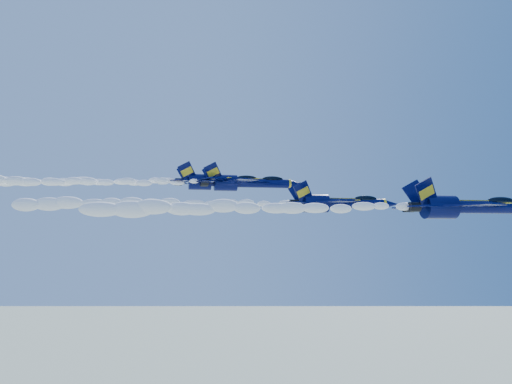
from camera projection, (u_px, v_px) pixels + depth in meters
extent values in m
cylinder|color=#050A3B|center=(488.00, 207.00, 61.01)|extent=(9.45, 1.58, 1.58)
ellipsoid|color=#050A3B|center=(439.00, 207.00, 59.69)|extent=(1.64, 2.84, 6.72)
ellipsoid|color=black|center=(501.00, 201.00, 61.43)|extent=(3.78, 1.23, 1.04)
cube|color=yellow|center=(501.00, 204.00, 61.40)|extent=(4.41, 1.05, 0.19)
cube|color=#050A3B|center=(475.00, 205.00, 55.97)|extent=(5.63, 6.67, 0.19)
cube|color=#050A3B|center=(434.00, 209.00, 64.17)|extent=(5.63, 6.67, 0.19)
cube|color=yellow|center=(487.00, 204.00, 56.27)|extent=(2.53, 5.26, 0.11)
cube|color=yellow|center=(445.00, 208.00, 64.47)|extent=(2.53, 5.26, 0.11)
cube|color=#050A3B|center=(426.00, 193.00, 58.29)|extent=(3.42, 1.08, 3.68)
cube|color=#050A3B|center=(417.00, 194.00, 60.44)|extent=(3.42, 1.08, 3.68)
cylinder|color=black|center=(414.00, 207.00, 58.29)|extent=(1.26, 1.16, 1.16)
cylinder|color=black|center=(408.00, 208.00, 59.62)|extent=(1.26, 1.16, 1.16)
cube|color=yellow|center=(465.00, 200.00, 60.45)|extent=(11.55, 0.37, 0.08)
ellipsoid|color=white|center=(257.00, 207.00, 55.23)|extent=(36.36, 1.90, 1.71)
cylinder|color=#050A3B|center=(355.00, 204.00, 72.27)|extent=(8.64, 1.44, 1.44)
ellipsoid|color=#050A3B|center=(315.00, 203.00, 71.07)|extent=(1.50, 2.59, 6.14)
cone|color=#050A3B|center=(391.00, 204.00, 73.38)|extent=(2.50, 1.44, 1.44)
cylinder|color=yellow|center=(383.00, 204.00, 73.15)|extent=(0.34, 1.50, 1.50)
ellipsoid|color=black|center=(366.00, 199.00, 72.65)|extent=(3.46, 1.12, 0.95)
cube|color=yellow|center=(366.00, 201.00, 72.63)|extent=(4.03, 0.96, 0.17)
cube|color=#050A3B|center=(336.00, 202.00, 67.66)|extent=(5.15, 6.10, 0.17)
cube|color=#050A3B|center=(318.00, 205.00, 75.16)|extent=(5.15, 6.10, 0.17)
cube|color=yellow|center=(346.00, 201.00, 67.94)|extent=(2.31, 4.81, 0.10)
cube|color=yellow|center=(327.00, 204.00, 75.44)|extent=(2.31, 4.81, 0.10)
cube|color=#050A3B|center=(303.00, 192.00, 69.78)|extent=(3.13, 0.99, 3.37)
cube|color=#050A3B|center=(299.00, 193.00, 71.75)|extent=(3.13, 0.99, 3.37)
cylinder|color=black|center=(294.00, 203.00, 69.79)|extent=(1.15, 1.06, 1.06)
cylinder|color=black|center=(291.00, 204.00, 71.00)|extent=(1.15, 1.06, 1.06)
cube|color=yellow|center=(336.00, 198.00, 71.76)|extent=(10.56, 0.34, 0.08)
ellipsoid|color=white|center=(158.00, 203.00, 66.67)|extent=(36.36, 1.74, 1.56)
cylinder|color=#050A3B|center=(263.00, 183.00, 78.15)|extent=(8.42, 1.40, 1.40)
ellipsoid|color=#050A3B|center=(226.00, 183.00, 76.98)|extent=(1.46, 2.53, 5.99)
cone|color=#050A3B|center=(296.00, 184.00, 79.23)|extent=(2.43, 1.40, 1.40)
cylinder|color=yellow|center=(289.00, 184.00, 79.00)|extent=(0.33, 1.46, 1.46)
ellipsoid|color=black|center=(273.00, 179.00, 78.52)|extent=(3.37, 1.09, 0.93)
cube|color=yellow|center=(273.00, 181.00, 78.50)|extent=(3.93, 0.94, 0.17)
cube|color=#050A3B|center=(240.00, 180.00, 73.66)|extent=(5.02, 5.95, 0.17)
cube|color=#050A3B|center=(233.00, 185.00, 80.97)|extent=(5.02, 5.95, 0.17)
cube|color=yellow|center=(249.00, 180.00, 73.93)|extent=(2.26, 4.69, 0.09)
cube|color=yellow|center=(241.00, 185.00, 81.24)|extent=(2.26, 4.69, 0.09)
cube|color=#050A3B|center=(213.00, 173.00, 75.73)|extent=(3.05, 0.96, 3.28)
cube|color=#050A3B|center=(212.00, 174.00, 77.65)|extent=(3.05, 0.96, 3.28)
cylinder|color=black|center=(205.00, 182.00, 75.73)|extent=(1.12, 1.03, 1.03)
cylinder|color=black|center=(204.00, 183.00, 76.92)|extent=(1.12, 1.03, 1.03)
cube|color=yellow|center=(245.00, 178.00, 77.65)|extent=(10.29, 0.33, 0.07)
ellipsoid|color=white|center=(76.00, 182.00, 72.60)|extent=(36.36, 1.69, 1.52)
cylinder|color=#050A3B|center=(237.00, 182.00, 79.49)|extent=(8.45, 1.41, 1.41)
ellipsoid|color=#050A3B|center=(200.00, 182.00, 78.31)|extent=(1.46, 2.53, 6.01)
cone|color=#050A3B|center=(270.00, 183.00, 80.57)|extent=(2.44, 1.41, 1.41)
cylinder|color=yellow|center=(263.00, 183.00, 80.35)|extent=(0.33, 1.46, 1.46)
ellipsoid|color=black|center=(247.00, 178.00, 79.87)|extent=(3.38, 1.10, 0.93)
cube|color=yellow|center=(247.00, 180.00, 79.84)|extent=(3.94, 0.94, 0.17)
cube|color=#050A3B|center=(213.00, 179.00, 74.99)|extent=(5.03, 5.97, 0.17)
cube|color=#050A3B|center=(208.00, 184.00, 82.32)|extent=(5.03, 5.97, 0.17)
cube|color=yellow|center=(222.00, 179.00, 75.25)|extent=(2.26, 4.70, 0.09)
cube|color=yellow|center=(216.00, 184.00, 82.59)|extent=(2.26, 4.70, 0.09)
cube|color=#050A3B|center=(187.00, 172.00, 77.06)|extent=(3.06, 0.97, 3.29)
cube|color=#050A3B|center=(186.00, 173.00, 78.99)|extent=(3.06, 0.97, 3.29)
cylinder|color=black|center=(179.00, 181.00, 77.06)|extent=(1.13, 1.03, 1.03)
cylinder|color=black|center=(178.00, 182.00, 78.25)|extent=(1.13, 1.03, 1.03)
cube|color=yellow|center=(219.00, 178.00, 78.99)|extent=(10.33, 0.33, 0.08)
ellipsoid|color=white|center=(52.00, 181.00, 73.94)|extent=(36.36, 1.70, 1.53)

